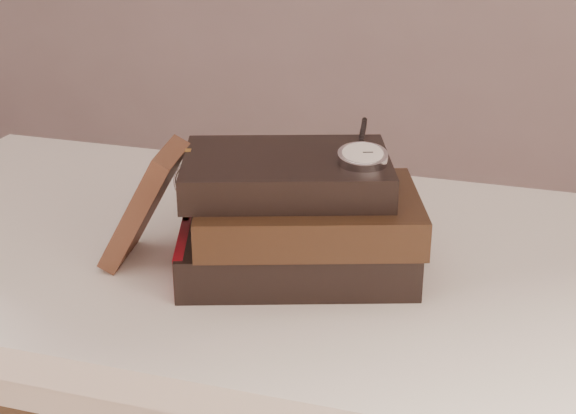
% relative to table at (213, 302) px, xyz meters
% --- Properties ---
extents(table, '(1.00, 0.60, 0.75)m').
position_rel_table_xyz_m(table, '(0.00, 0.00, 0.00)').
color(table, white).
rests_on(table, ground).
extents(book_stack, '(0.32, 0.26, 0.13)m').
position_rel_table_xyz_m(book_stack, '(0.13, -0.04, 0.15)').
color(book_stack, black).
rests_on(book_stack, table).
extents(journal, '(0.11, 0.11, 0.14)m').
position_rel_table_xyz_m(journal, '(-0.05, -0.08, 0.16)').
color(journal, '#3C2117').
rests_on(journal, table).
extents(pocket_watch, '(0.07, 0.16, 0.02)m').
position_rel_table_xyz_m(pocket_watch, '(0.20, -0.03, 0.24)').
color(pocket_watch, silver).
rests_on(pocket_watch, book_stack).
extents(eyeglasses, '(0.15, 0.16, 0.05)m').
position_rel_table_xyz_m(eyeglasses, '(0.01, 0.01, 0.17)').
color(eyeglasses, silver).
rests_on(eyeglasses, book_stack).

